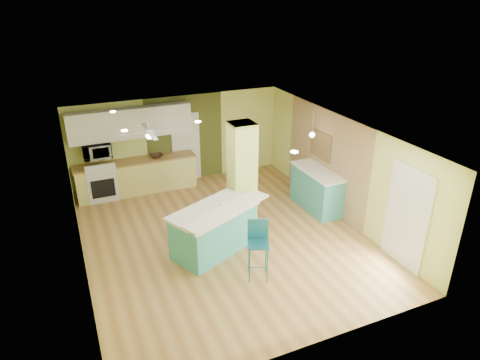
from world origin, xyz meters
The scene contains 23 objects.
floor centered at (0.00, 0.00, -0.01)m, with size 6.00×7.00×0.01m, color olive.
ceiling centered at (0.00, 0.00, 2.50)m, with size 6.00×7.00×0.01m, color white.
wall_back centered at (0.00, 3.50, 1.25)m, with size 6.00×0.01×2.50m, color #D4DC76.
wall_front centered at (0.00, -3.50, 1.25)m, with size 6.00×0.01×2.50m, color #D4DC76.
wall_left centered at (-3.00, 0.00, 1.25)m, with size 0.01×7.00×2.50m, color #D4DC76.
wall_right centered at (3.00, 0.00, 1.25)m, with size 0.01×7.00×2.50m, color #D4DC76.
wood_panel centered at (2.99, 0.60, 1.25)m, with size 0.02×3.40×2.50m, color #947355.
olive_accent centered at (0.20, 3.49, 1.25)m, with size 2.20×0.02×2.50m, color #474D1F.
interior_door centered at (0.20, 3.46, 1.00)m, with size 0.82×0.05×2.00m, color silver.
french_door centered at (2.97, -2.30, 1.05)m, with size 0.04×1.08×2.10m, color white.
column centered at (0.65, 0.50, 1.25)m, with size 0.55×0.55×2.50m, color #C4D864.
kitchen_run centered at (-1.30, 3.20, 0.47)m, with size 3.25×0.63×0.94m.
stove centered at (-2.25, 3.19, 0.46)m, with size 0.76×0.66×1.08m.
upper_cabinets centered at (-1.30, 3.32, 1.95)m, with size 3.20×0.34×0.80m, color silver.
microwave centered at (-2.25, 3.20, 1.35)m, with size 0.70×0.48×0.39m, color silver.
ceiling_fan centered at (-1.10, 2.00, 2.08)m, with size 1.41×1.41×0.61m.
pendant_lamp centered at (2.65, 0.75, 1.88)m, with size 0.14×0.14×0.69m.
wall_decor centered at (2.96, 0.80, 1.55)m, with size 0.03×0.90×0.70m, color brown.
peninsula centered at (-0.37, -0.36, 0.53)m, with size 2.29×1.86×1.14m.
bar_stool centered at (0.09, -1.52, 0.81)m, with size 0.52×0.52×1.21m.
side_counter centered at (2.70, 0.43, 0.52)m, with size 0.69×1.62×1.04m.
fruit_bowl centered at (-0.72, 3.18, 0.98)m, with size 0.34×0.34×0.08m, color #362316.
canister centered at (-0.18, -0.43, 1.07)m, with size 0.16×0.16×0.15m, color yellow.
Camera 1 is at (-3.00, -7.74, 5.21)m, focal length 32.00 mm.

